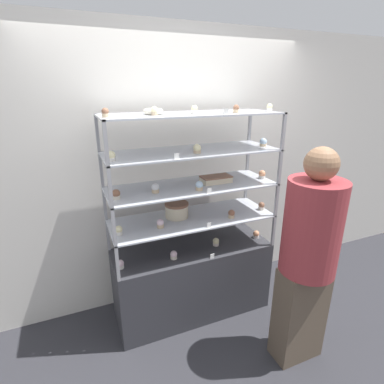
{
  "coord_description": "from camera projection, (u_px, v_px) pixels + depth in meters",
  "views": [
    {
      "loc": [
        -0.93,
        -2.23,
        2.08
      ],
      "look_at": [
        0.0,
        0.0,
        1.22
      ],
      "focal_mm": 28.0,
      "sensor_mm": 36.0,
      "label": 1
    }
  ],
  "objects": [
    {
      "name": "cupcake_11",
      "position": [
        262.0,
        175.0,
        2.72
      ],
      "size": [
        0.06,
        0.06,
        0.08
      ],
      "color": "white",
      "rests_on": "display_riser_middle"
    },
    {
      "name": "display_riser_lower",
      "position": [
        192.0,
        219.0,
        2.65
      ],
      "size": [
        1.43,
        0.52,
        0.3
      ],
      "color": "#99999E",
      "rests_on": "display_base"
    },
    {
      "name": "cupcake_10",
      "position": [
        199.0,
        186.0,
        2.41
      ],
      "size": [
        0.06,
        0.06,
        0.08
      ],
      "color": "#CCB28C",
      "rests_on": "display_riser_middle"
    },
    {
      "name": "cupcake_15",
      "position": [
        105.0,
        113.0,
        2.01
      ],
      "size": [
        0.05,
        0.05,
        0.06
      ],
      "color": "#CCB28C",
      "rests_on": "display_riser_top"
    },
    {
      "name": "display_riser_top",
      "position": [
        192.0,
        115.0,
        2.35
      ],
      "size": [
        1.43,
        0.52,
        0.3
      ],
      "color": "#99999E",
      "rests_on": "display_riser_upper"
    },
    {
      "name": "cupcake_8",
      "position": [
        116.0,
        194.0,
        2.22
      ],
      "size": [
        0.06,
        0.06,
        0.08
      ],
      "color": "beige",
      "rests_on": "display_riser_middle"
    },
    {
      "name": "cupcake_7",
      "position": [
        261.0,
        206.0,
        2.8
      ],
      "size": [
        0.06,
        0.06,
        0.07
      ],
      "color": "beige",
      "rests_on": "display_riser_lower"
    },
    {
      "name": "cupcake_4",
      "position": [
        119.0,
        230.0,
        2.32
      ],
      "size": [
        0.06,
        0.06,
        0.07
      ],
      "color": "white",
      "rests_on": "display_riser_lower"
    },
    {
      "name": "display_riser_upper",
      "position": [
        192.0,
        153.0,
        2.45
      ],
      "size": [
        1.43,
        0.52,
        0.3
      ],
      "color": "#99999E",
      "rests_on": "display_riser_middle"
    },
    {
      "name": "customer_figure",
      "position": [
        308.0,
        256.0,
        2.17
      ],
      "size": [
        0.4,
        0.4,
        1.72
      ],
      "color": "brown",
      "rests_on": "ground_plane"
    },
    {
      "name": "sheet_cake_frosted",
      "position": [
        216.0,
        179.0,
        2.61
      ],
      "size": [
        0.26,
        0.14,
        0.06
      ],
      "color": "beige",
      "rests_on": "display_riser_middle"
    },
    {
      "name": "cupcake_13",
      "position": [
        197.0,
        149.0,
        2.34
      ],
      "size": [
        0.06,
        0.06,
        0.07
      ],
      "color": "#CCB28C",
      "rests_on": "display_riser_upper"
    },
    {
      "name": "display_riser_middle",
      "position": [
        192.0,
        187.0,
        2.55
      ],
      "size": [
        1.43,
        0.52,
        0.3
      ],
      "color": "#99999E",
      "rests_on": "display_riser_lower"
    },
    {
      "name": "display_base",
      "position": [
        192.0,
        279.0,
        2.86
      ],
      "size": [
        1.43,
        0.52,
        0.69
      ],
      "color": "#333338",
      "rests_on": "ground_plane"
    },
    {
      "name": "cupcake_16",
      "position": [
        154.0,
        111.0,
        2.14
      ],
      "size": [
        0.05,
        0.05,
        0.06
      ],
      "color": "#CCB28C",
      "rests_on": "display_riser_top"
    },
    {
      "name": "cupcake_6",
      "position": [
        231.0,
        214.0,
        2.63
      ],
      "size": [
        0.06,
        0.06,
        0.07
      ],
      "color": "#CCB28C",
      "rests_on": "display_riser_lower"
    },
    {
      "name": "cupcake_14",
      "position": [
        263.0,
        142.0,
        2.61
      ],
      "size": [
        0.06,
        0.06,
        0.07
      ],
      "color": "#CCB28C",
      "rests_on": "display_riser_upper"
    },
    {
      "name": "price_tag_2",
      "position": [
        209.0,
        191.0,
        2.34
      ],
      "size": [
        0.04,
        0.0,
        0.04
      ],
      "color": "white",
      "rests_on": "display_riser_middle"
    },
    {
      "name": "price_tag_3",
      "position": [
        177.0,
        156.0,
        2.15
      ],
      "size": [
        0.04,
        0.0,
        0.04
      ],
      "color": "white",
      "rests_on": "display_riser_upper"
    },
    {
      "name": "cupcake_2",
      "position": [
        216.0,
        242.0,
        2.76
      ],
      "size": [
        0.06,
        0.06,
        0.07
      ],
      "color": "beige",
      "rests_on": "display_base"
    },
    {
      "name": "cupcake_1",
      "position": [
        174.0,
        255.0,
        2.55
      ],
      "size": [
        0.06,
        0.06,
        0.07
      ],
      "color": "beige",
      "rests_on": "display_base"
    },
    {
      "name": "price_tag_0",
      "position": [
        212.0,
        256.0,
        2.56
      ],
      "size": [
        0.04,
        0.0,
        0.04
      ],
      "color": "white",
      "rests_on": "display_base"
    },
    {
      "name": "donut_glazed",
      "position": [
        153.0,
        111.0,
        2.23
      ],
      "size": [
        0.15,
        0.15,
        0.04
      ],
      "color": "#EFE5CC",
      "rests_on": "display_riser_top"
    },
    {
      "name": "cupcake_12",
      "position": [
        111.0,
        156.0,
        2.09
      ],
      "size": [
        0.06,
        0.06,
        0.07
      ],
      "color": "white",
      "rests_on": "display_riser_upper"
    },
    {
      "name": "cupcake_5",
      "position": [
        160.0,
        224.0,
        2.44
      ],
      "size": [
        0.06,
        0.06,
        0.07
      ],
      "color": "#CCB28C",
      "rests_on": "display_riser_lower"
    },
    {
      "name": "cupcake_17",
      "position": [
        194.0,
        110.0,
        2.28
      ],
      "size": [
        0.05,
        0.05,
        0.06
      ],
      "color": "white",
      "rests_on": "display_riser_top"
    },
    {
      "name": "ground_plane",
      "position": [
        192.0,
        308.0,
        2.97
      ],
      "size": [
        20.0,
        20.0,
        0.0
      ],
      "primitive_type": "plane",
      "color": "#2D2D33"
    },
    {
      "name": "price_tag_1",
      "position": [
        209.0,
        225.0,
        2.44
      ],
      "size": [
        0.04,
        0.0,
        0.04
      ],
      "color": "white",
      "rests_on": "display_riser_lower"
    },
    {
      "name": "layer_cake_centerpiece",
      "position": [
        177.0,
        210.0,
        2.63
      ],
      "size": [
        0.21,
        0.21,
        0.13
      ],
      "color": "beige",
      "rests_on": "display_riser_lower"
    },
    {
      "name": "cupcake_0",
      "position": [
        120.0,
        264.0,
        2.42
      ],
      "size": [
        0.06,
        0.06,
        0.07
      ],
      "color": "white",
      "rests_on": "display_base"
    },
    {
      "name": "cupcake_18",
      "position": [
        236.0,
        109.0,
        2.36
      ],
      "size": [
        0.05,
        0.05,
        0.06
      ],
      "color": "#CCB28C",
      "rests_on": "display_riser_top"
    },
    {
      "name": "cupcake_19",
      "position": [
        270.0,
        107.0,
        2.5
      ],
      "size": [
        0.05,
        0.05,
        0.06
      ],
      "color": "white",
      "rests_on": "display_riser_top"
    },
    {
      "name": "price_tag_4",
      "position": [
        226.0,
        112.0,
        2.19
      ],
      "size": [
        0.04,
        0.0,
        0.04
      ],
      "color": "white",
      "rests_on": "display_riser_top"
    },
    {
      "name": "back_wall",
      "position": [
        176.0,
        172.0,
        2.89
      ],
      "size": [
        8.0,
        0.05,
        2.6
      ],
      "color": "silver",
      "rests_on": "ground_plane"
    },
    {
      "name": "cupcake_3",
      "position": [
        256.0,
        234.0,
        2.9
      ],
      "size": [
        0.06,
        0.06,
        0.07
      ],
      "color": "white",
      "rests_on": "display_base"
    },
    {
      "name": "cupcake_9",
      "position": [
        155.0,
        188.0,
        2.36
      ],
      "size": [
        0.06,
        0.06,
        0.08
      ],
      "color": "#CCB28C",
      "rests_on": "display_riser_middle"
    }
  ]
}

